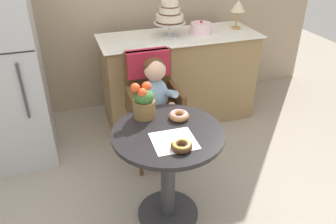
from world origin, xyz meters
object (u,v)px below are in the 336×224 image
object	(u,v)px
round_layer_cake	(201,28)
table_lamp	(238,7)
cafe_table	(168,158)
donut_front	(182,146)
flower_vase	(144,101)
donut_mid	(179,115)
wicker_chair	(151,90)
seated_child	(156,94)
tiered_cake_stand	(170,15)

from	to	relation	value
round_layer_cake	table_lamp	distance (m)	0.44
cafe_table	donut_front	size ratio (longest dim) A/B	5.65
flower_vase	round_layer_cake	bearing A→B (deg)	51.09
round_layer_cake	donut_front	bearing A→B (deg)	-116.69
donut_front	donut_mid	distance (m)	0.34
round_layer_cake	wicker_chair	bearing A→B (deg)	-140.99
seated_child	donut_front	xyz separation A→B (m)	(-0.09, -0.80, 0.07)
flower_vase	table_lamp	bearing A→B (deg)	41.14
wicker_chair	tiered_cake_stand	world-z (taller)	tiered_cake_stand
cafe_table	donut_mid	size ratio (longest dim) A/B	5.36
round_layer_cake	seated_child	bearing A→B (deg)	-133.75
wicker_chair	cafe_table	bearing A→B (deg)	-96.28
flower_vase	wicker_chair	bearing A→B (deg)	69.64
donut_front	wicker_chair	bearing A→B (deg)	84.77
cafe_table	flower_vase	world-z (taller)	flower_vase
flower_vase	table_lamp	distance (m)	1.71
donut_front	cafe_table	bearing A→B (deg)	94.41
donut_front	table_lamp	distance (m)	1.96
cafe_table	table_lamp	distance (m)	1.88
flower_vase	round_layer_cake	distance (m)	1.37
tiered_cake_stand	cafe_table	bearing A→B (deg)	-109.03
seated_child	donut_mid	size ratio (longest dim) A/B	5.40
wicker_chair	table_lamp	distance (m)	1.31
donut_mid	table_lamp	bearing A→B (deg)	48.86
seated_child	flower_vase	xyz separation A→B (m)	(-0.20, -0.37, 0.16)
cafe_table	round_layer_cake	world-z (taller)	round_layer_cake
cafe_table	table_lamp	size ratio (longest dim) A/B	2.53
wicker_chair	table_lamp	size ratio (longest dim) A/B	3.35
cafe_table	donut_mid	world-z (taller)	donut_mid
seated_child	donut_front	distance (m)	0.81
flower_vase	donut_mid	bearing A→B (deg)	-25.87
cafe_table	seated_child	xyz separation A→B (m)	(0.10, 0.60, 0.17)
donut_front	round_layer_cake	xyz separation A→B (m)	(0.75, 1.49, 0.21)
seated_child	table_lamp	xyz separation A→B (m)	(1.07, 0.74, 0.44)
round_layer_cake	table_lamp	size ratio (longest dim) A/B	0.71
wicker_chair	donut_mid	bearing A→B (deg)	-87.07
cafe_table	round_layer_cake	bearing A→B (deg)	59.33
cafe_table	table_lamp	bearing A→B (deg)	48.66
wicker_chair	round_layer_cake	size ratio (longest dim) A/B	4.73
donut_front	flower_vase	size ratio (longest dim) A/B	0.51
donut_front	seated_child	bearing A→B (deg)	83.76
round_layer_cake	donut_mid	bearing A→B (deg)	-119.04
tiered_cake_stand	round_layer_cake	xyz separation A→B (m)	(0.32, -0.01, -0.15)
wicker_chair	seated_child	size ratio (longest dim) A/B	1.31
flower_vase	round_layer_cake	world-z (taller)	round_layer_cake
cafe_table	donut_mid	xyz separation A→B (m)	(0.12, 0.13, 0.24)
cafe_table	table_lamp	xyz separation A→B (m)	(1.18, 1.34, 0.61)
table_lamp	donut_mid	bearing A→B (deg)	-131.14
cafe_table	seated_child	distance (m)	0.63
seated_child	wicker_chair	bearing A→B (deg)	90.00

